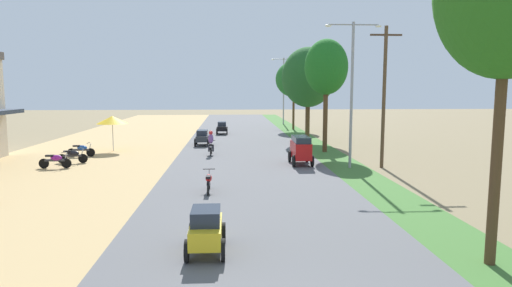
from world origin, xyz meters
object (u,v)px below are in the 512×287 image
Objects in this scene: car_hatchback_yellow at (206,228)px; motorbike_ahead_third at (211,144)px; median_tree_third at (308,77)px; utility_pole_near at (384,95)px; median_tree_fourth at (294,79)px; car_van_red at (301,148)px; streetlamp_near at (352,85)px; parked_motorbike_fourth at (55,160)px; parked_motorbike_sixth at (81,149)px; motorbike_ahead_second at (209,181)px; parked_motorbike_fifth at (73,155)px; vendor_umbrella at (112,120)px; median_tree_second at (326,68)px; car_sedan_black at (222,127)px; streetlamp_mid at (284,86)px; car_sedan_charcoal at (202,137)px.

car_hatchback_yellow is 17.98m from motorbike_ahead_third.
median_tree_third is 12.93m from utility_pole_near.
median_tree_fourth is 23.35m from car_van_red.
parked_motorbike_fourth is at bearing 177.25° from streetlamp_near.
parked_motorbike_sixth is 18.87m from median_tree_third.
motorbike_ahead_second is at bearing -35.66° from parked_motorbike_fourth.
parked_motorbike_fifth is at bearing -127.59° from median_tree_fourth.
car_van_red reaches higher than parked_motorbike_fifth.
vendor_umbrella is at bearing 160.53° from motorbike_ahead_third.
streetlamp_near is (16.61, -5.10, 4.16)m from parked_motorbike_sixth.
parked_motorbike_fourth is 1.76m from parked_motorbike_fifth.
median_tree_third is 10.97m from median_tree_fourth.
car_sedan_black is at bearing 120.32° from median_tree_second.
streetlamp_mid is (0.07, 25.04, -1.17)m from median_tree_second.
vendor_umbrella is 0.32× the size of utility_pole_near.
median_tree_fourth is at bearing 48.25° from parked_motorbike_sixth.
vendor_umbrella is 13.86m from car_sedan_black.
car_hatchback_yellow is 0.83× the size of car_van_red.
parked_motorbike_fourth is 17.18m from streetlamp_near.
motorbike_ahead_second is (8.91, -6.39, 0.02)m from parked_motorbike_fourth.
car_sedan_black is at bearing 139.80° from median_tree_third.
vendor_umbrella is at bearing -122.74° from streetlamp_mid.
car_sedan_charcoal reaches higher than parked_motorbike_fifth.
motorbike_ahead_second is at bearing -148.83° from utility_pole_near.
median_tree_second is at bearing 90.67° from streetlamp_near.
utility_pole_near is (1.74, -23.65, -1.34)m from median_tree_fourth.
median_tree_second is 3.28× the size of car_van_red.
median_tree_third is 3.97× the size of car_hatchback_yellow.
median_tree_fourth is 37.76m from car_hatchback_yellow.
car_sedan_black is at bearing 87.93° from motorbike_ahead_third.
median_tree_third is at bearing 90.77° from streetlamp_near.
median_tree_third is at bearing 78.18° from car_van_red.
car_sedan_black reaches higher than motorbike_ahead_second.
parked_motorbike_fifth is 0.71× the size of vendor_umbrella.
motorbike_ahead_second is (-7.57, -18.54, -4.89)m from median_tree_third.
vendor_umbrella is 1.26× the size of car_hatchback_yellow.
parked_motorbike_fourth is at bearing 178.35° from utility_pole_near.
median_tree_third is 3.52× the size of car_sedan_black.
motorbike_ahead_third is at bearing 91.94° from car_hatchback_yellow.
median_tree_third is 0.98× the size of streetlamp_near.
car_sedan_black is (-4.94, 18.02, -0.28)m from car_van_red.
car_sedan_black is at bearing 56.30° from vendor_umbrella.
parked_motorbike_sixth is at bearing -154.44° from median_tree_third.
motorbike_ahead_second is (-7.66, -11.97, -5.40)m from median_tree_second.
car_sedan_black is (-7.50, 12.83, -5.24)m from median_tree_second.
parked_motorbike_sixth is 0.23× the size of median_tree_third.
parked_motorbike_fifth is 0.80× the size of car_sedan_black.
car_sedan_charcoal is at bearing 130.56° from streetlamp_near.
streetlamp_mid is at bearing 61.46° from parked_motorbike_fourth.
median_tree_third reaches higher than parked_motorbike_sixth.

